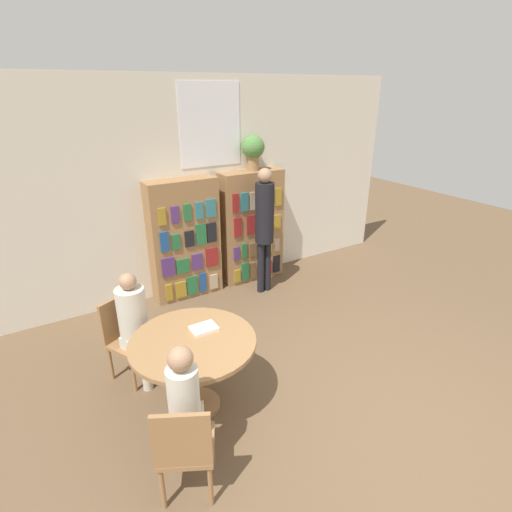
% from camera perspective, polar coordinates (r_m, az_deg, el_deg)
% --- Properties ---
extents(ground_plane, '(16.00, 16.00, 0.00)m').
position_cam_1_polar(ground_plane, '(4.06, 18.95, -22.70)').
color(ground_plane, brown).
extents(wall_back, '(6.40, 0.07, 3.00)m').
position_cam_1_polar(wall_back, '(5.88, -6.30, 9.90)').
color(wall_back, beige).
rests_on(wall_back, ground_plane).
extents(bookshelf_left, '(0.98, 0.34, 1.70)m').
position_cam_1_polar(bookshelf_left, '(5.69, -10.15, 2.30)').
color(bookshelf_left, olive).
rests_on(bookshelf_left, ground_plane).
extents(bookshelf_right, '(0.98, 0.34, 1.70)m').
position_cam_1_polar(bookshelf_right, '(6.14, -0.61, 4.23)').
color(bookshelf_right, olive).
rests_on(bookshelf_right, ground_plane).
extents(flower_vase, '(0.33, 0.33, 0.50)m').
position_cam_1_polar(flower_vase, '(5.89, -0.41, 15.00)').
color(flower_vase, '#997047').
rests_on(flower_vase, bookshelf_right).
extents(reading_table, '(1.14, 1.14, 0.75)m').
position_cam_1_polar(reading_table, '(3.75, -8.92, -13.48)').
color(reading_table, olive).
rests_on(reading_table, ground_plane).
extents(chair_near_camera, '(0.54, 0.54, 0.88)m').
position_cam_1_polar(chair_near_camera, '(3.16, -10.11, -25.23)').
color(chair_near_camera, olive).
rests_on(chair_near_camera, ground_plane).
extents(chair_left_side, '(0.54, 0.54, 0.88)m').
position_cam_1_polar(chair_left_side, '(4.38, -18.05, -10.60)').
color(chair_left_side, olive).
rests_on(chair_left_side, ground_plane).
extents(seated_reader_left, '(0.40, 0.42, 1.21)m').
position_cam_1_polar(seated_reader_left, '(4.15, -16.77, -9.07)').
color(seated_reader_left, beige).
rests_on(seated_reader_left, ground_plane).
extents(seated_reader_right, '(0.35, 0.39, 1.23)m').
position_cam_1_polar(seated_reader_right, '(3.15, -10.03, -20.33)').
color(seated_reader_right, beige).
rests_on(seated_reader_right, ground_plane).
extents(librarian_standing, '(0.26, 0.53, 1.83)m').
position_cam_1_polar(librarian_standing, '(5.61, 1.22, 5.19)').
color(librarian_standing, black).
rests_on(librarian_standing, ground_plane).
extents(open_book_on_table, '(0.24, 0.18, 0.03)m').
position_cam_1_polar(open_book_on_table, '(3.78, -7.46, -10.22)').
color(open_book_on_table, silver).
rests_on(open_book_on_table, reading_table).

